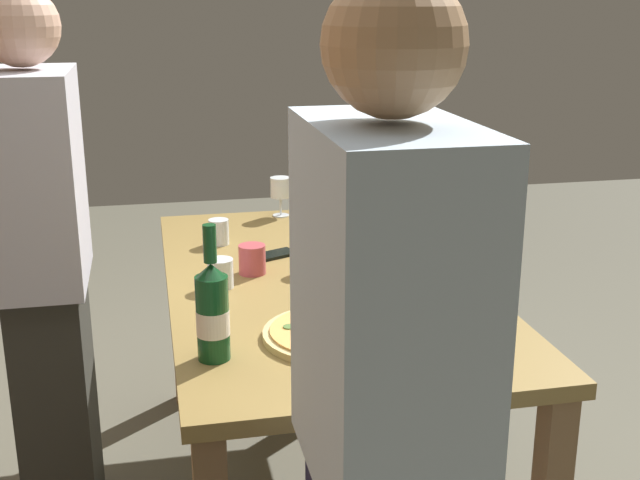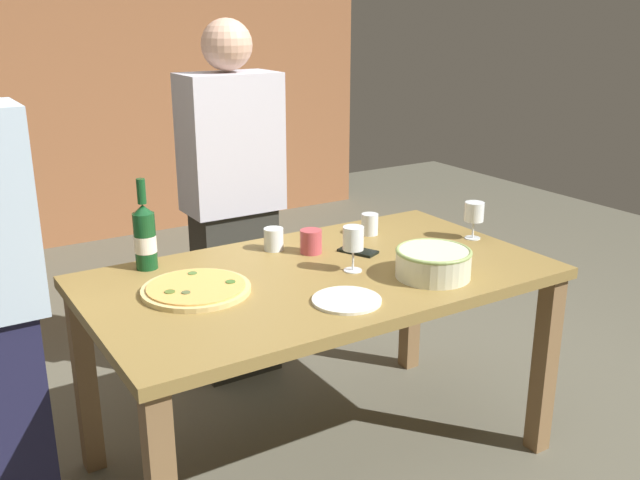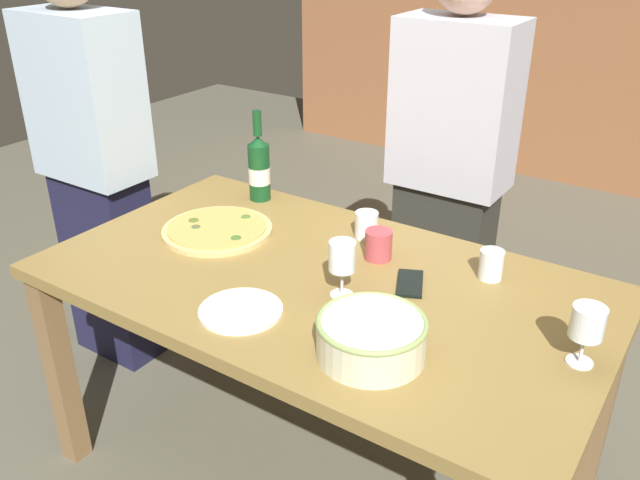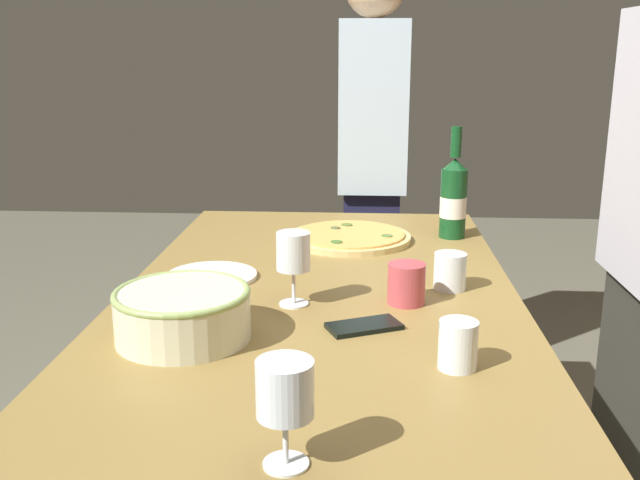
{
  "view_description": "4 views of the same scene",
  "coord_description": "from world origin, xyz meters",
  "px_view_note": "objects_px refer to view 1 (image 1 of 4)",
  "views": [
    {
      "loc": [
        -2.25,
        0.48,
        1.57
      ],
      "look_at": [
        0.0,
        0.0,
        0.87
      ],
      "focal_mm": 45.84,
      "sensor_mm": 36.0,
      "label": 1
    },
    {
      "loc": [
        -1.23,
        -1.97,
        1.63
      ],
      "look_at": [
        0.0,
        0.0,
        0.87
      ],
      "focal_mm": 39.93,
      "sensor_mm": 36.0,
      "label": 2
    },
    {
      "loc": [
        0.91,
        -1.37,
        1.68
      ],
      "look_at": [
        0.0,
        0.0,
        0.87
      ],
      "focal_mm": 37.29,
      "sensor_mm": 36.0,
      "label": 3
    },
    {
      "loc": [
        1.55,
        0.1,
        1.28
      ],
      "look_at": [
        0.0,
        0.0,
        0.87
      ],
      "focal_mm": 39.9,
      "sensor_mm": 36.0,
      "label": 4
    }
  ],
  "objects_px": {
    "cell_phone": "(274,255)",
    "person_host": "(383,464)",
    "wine_glass_near_pizza": "(281,189)",
    "cup_ceramic": "(219,232)",
    "pizza": "(334,333)",
    "side_plate": "(413,277)",
    "dining_table": "(320,307)",
    "wine_glass_by_bottle": "(329,231)",
    "serving_bowl": "(371,228)",
    "wine_bottle": "(213,311)",
    "cup_amber": "(221,273)",
    "person_guest_left": "(45,274)",
    "cup_spare": "(252,259)"
  },
  "relations": [
    {
      "from": "cup_amber",
      "to": "person_guest_left",
      "type": "height_order",
      "value": "person_guest_left"
    },
    {
      "from": "wine_glass_near_pizza",
      "to": "cup_ceramic",
      "type": "bearing_deg",
      "value": 140.11
    },
    {
      "from": "dining_table",
      "to": "side_plate",
      "type": "relative_size",
      "value": 7.28
    },
    {
      "from": "cup_ceramic",
      "to": "cup_spare",
      "type": "bearing_deg",
      "value": -167.57
    },
    {
      "from": "wine_glass_by_bottle",
      "to": "dining_table",
      "type": "bearing_deg",
      "value": 154.28
    },
    {
      "from": "dining_table",
      "to": "cup_amber",
      "type": "xyz_separation_m",
      "value": [
        -0.02,
        0.3,
        0.14
      ]
    },
    {
      "from": "wine_glass_near_pizza",
      "to": "cup_spare",
      "type": "xyz_separation_m",
      "value": [
        -0.64,
        0.19,
        -0.06
      ]
    },
    {
      "from": "cup_amber",
      "to": "cell_phone",
      "type": "xyz_separation_m",
      "value": [
        0.25,
        -0.2,
        -0.04
      ]
    },
    {
      "from": "wine_glass_near_pizza",
      "to": "person_host",
      "type": "distance_m",
      "value": 1.83
    },
    {
      "from": "cup_ceramic",
      "to": "person_host",
      "type": "distance_m",
      "value": 1.51
    },
    {
      "from": "cup_spare",
      "to": "person_host",
      "type": "relative_size",
      "value": 0.06
    },
    {
      "from": "wine_bottle",
      "to": "wine_glass_by_bottle",
      "type": "distance_m",
      "value": 0.73
    },
    {
      "from": "cell_phone",
      "to": "person_host",
      "type": "height_order",
      "value": "person_host"
    },
    {
      "from": "pizza",
      "to": "cell_phone",
      "type": "height_order",
      "value": "pizza"
    },
    {
      "from": "pizza",
      "to": "side_plate",
      "type": "relative_size",
      "value": 1.61
    },
    {
      "from": "cell_phone",
      "to": "wine_bottle",
      "type": "bearing_deg",
      "value": -43.6
    },
    {
      "from": "person_host",
      "to": "person_guest_left",
      "type": "xyz_separation_m",
      "value": [
        1.14,
        0.66,
        -0.01
      ]
    },
    {
      "from": "wine_glass_by_bottle",
      "to": "cell_phone",
      "type": "xyz_separation_m",
      "value": [
        0.13,
        0.15,
        -0.11
      ]
    },
    {
      "from": "wine_bottle",
      "to": "cup_amber",
      "type": "height_order",
      "value": "wine_bottle"
    },
    {
      "from": "cup_spare",
      "to": "wine_glass_by_bottle",
      "type": "bearing_deg",
      "value": -84.42
    },
    {
      "from": "person_host",
      "to": "person_guest_left",
      "type": "distance_m",
      "value": 1.32
    },
    {
      "from": "dining_table",
      "to": "cup_amber",
      "type": "bearing_deg",
      "value": 94.12
    },
    {
      "from": "serving_bowl",
      "to": "person_host",
      "type": "bearing_deg",
      "value": 165.35
    },
    {
      "from": "dining_table",
      "to": "cup_ceramic",
      "type": "height_order",
      "value": "cup_ceramic"
    },
    {
      "from": "serving_bowl",
      "to": "cup_amber",
      "type": "distance_m",
      "value": 0.63
    },
    {
      "from": "wine_glass_near_pizza",
      "to": "cell_phone",
      "type": "relative_size",
      "value": 1.04
    },
    {
      "from": "wine_glass_by_bottle",
      "to": "cup_spare",
      "type": "xyz_separation_m",
      "value": [
        -0.02,
        0.24,
        -0.07
      ]
    },
    {
      "from": "wine_bottle",
      "to": "person_guest_left",
      "type": "bearing_deg",
      "value": 38.56
    },
    {
      "from": "cup_amber",
      "to": "side_plate",
      "type": "height_order",
      "value": "cup_amber"
    },
    {
      "from": "cell_phone",
      "to": "person_host",
      "type": "relative_size",
      "value": 0.09
    },
    {
      "from": "serving_bowl",
      "to": "cup_amber",
      "type": "bearing_deg",
      "value": 121.11
    },
    {
      "from": "dining_table",
      "to": "person_host",
      "type": "relative_size",
      "value": 1.0
    },
    {
      "from": "wine_bottle",
      "to": "person_host",
      "type": "distance_m",
      "value": 0.65
    },
    {
      "from": "cup_amber",
      "to": "person_host",
      "type": "xyz_separation_m",
      "value": [
        -1.08,
        -0.17,
        0.02
      ]
    },
    {
      "from": "wine_bottle",
      "to": "side_plate",
      "type": "height_order",
      "value": "wine_bottle"
    },
    {
      "from": "dining_table",
      "to": "cell_phone",
      "type": "bearing_deg",
      "value": 23.69
    },
    {
      "from": "wine_glass_near_pizza",
      "to": "cup_ceramic",
      "type": "distance_m",
      "value": 0.42
    },
    {
      "from": "person_host",
      "to": "dining_table",
      "type": "bearing_deg",
      "value": -0.0
    },
    {
      "from": "cup_amber",
      "to": "person_host",
      "type": "distance_m",
      "value": 1.09
    },
    {
      "from": "cell_phone",
      "to": "person_host",
      "type": "distance_m",
      "value": 1.34
    },
    {
      "from": "cup_amber",
      "to": "person_host",
      "type": "bearing_deg",
      "value": -170.95
    },
    {
      "from": "wine_glass_by_bottle",
      "to": "cup_ceramic",
      "type": "relative_size",
      "value": 1.88
    },
    {
      "from": "serving_bowl",
      "to": "wine_glass_near_pizza",
      "type": "bearing_deg",
      "value": 30.15
    },
    {
      "from": "dining_table",
      "to": "cup_ceramic",
      "type": "bearing_deg",
      "value": 33.21
    },
    {
      "from": "dining_table",
      "to": "pizza",
      "type": "height_order",
      "value": "pizza"
    },
    {
      "from": "serving_bowl",
      "to": "wine_bottle",
      "type": "bearing_deg",
      "value": 143.22
    },
    {
      "from": "wine_bottle",
      "to": "cup_ceramic",
      "type": "bearing_deg",
      "value": -5.97
    },
    {
      "from": "serving_bowl",
      "to": "side_plate",
      "type": "xyz_separation_m",
      "value": [
        -0.37,
        -0.03,
        -0.05
      ]
    },
    {
      "from": "dining_table",
      "to": "wine_glass_by_bottle",
      "type": "distance_m",
      "value": 0.23
    },
    {
      "from": "person_guest_left",
      "to": "wine_glass_near_pizza",
      "type": "bearing_deg",
      "value": 43.68
    }
  ]
}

